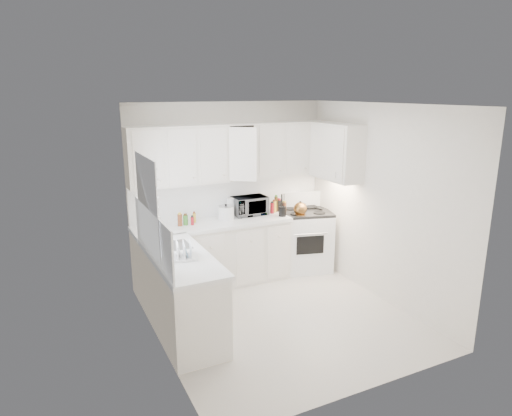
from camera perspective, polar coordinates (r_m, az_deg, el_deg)
floor at (r=5.83m, az=3.10°, el=-13.59°), size 3.20×3.20×0.00m
ceiling at (r=5.14m, az=3.51°, el=12.91°), size 3.20×3.20×0.00m
wall_back at (r=6.73m, az=-3.36°, el=2.15°), size 3.00×0.00×3.00m
wall_front at (r=4.09m, az=14.36°, el=-6.64°), size 3.00×0.00×3.00m
wall_left at (r=4.81m, az=-12.52°, el=-3.29°), size 0.00×3.20×3.20m
wall_right at (r=6.19m, az=15.51°, el=0.51°), size 0.00×3.20×3.20m
window_blinds at (r=5.08m, az=-13.40°, el=0.53°), size 0.06×0.96×1.06m
lower_cabinets_back at (r=6.57m, az=-5.39°, el=-5.95°), size 2.22×0.60×0.90m
lower_cabinets_left at (r=5.37m, az=-9.38°, el=-10.94°), size 0.60×1.60×0.90m
countertop_back at (r=6.41m, az=-5.46°, el=-2.00°), size 2.24×0.64×0.05m
countertop_left at (r=5.19m, az=-9.49°, el=-6.19°), size 0.64×1.62×0.05m
backsplash_back at (r=6.74m, az=-3.32°, el=1.51°), size 2.98×0.02×0.55m
backsplash_left at (r=5.02m, az=-12.91°, el=-3.45°), size 0.02×1.60×0.55m
upper_cabinets_back at (r=6.54m, az=-2.83°, el=3.58°), size 3.00×0.33×0.80m
upper_cabinets_right at (r=6.67m, az=9.93°, el=3.58°), size 0.33×0.90×0.80m
sink at (r=5.46m, az=-10.61°, el=-3.57°), size 0.42×0.38×0.30m
stove at (r=7.11m, az=6.08°, el=-3.05°), size 0.93×0.83×1.21m
tea_kettle at (r=6.76m, az=5.60°, el=0.02°), size 0.30×0.28×0.23m
frying_pan at (r=7.23m, az=6.70°, el=0.21°), size 0.35×0.47×0.04m
microwave at (r=6.72m, az=-0.85°, el=0.57°), size 0.50×0.29×0.34m
rice_cooker at (r=6.50m, az=-3.80°, el=-0.46°), size 0.28×0.28×0.23m
paper_towel at (r=6.66m, az=-3.20°, el=0.12°), size 0.12×0.12×0.27m
utensil_crock at (r=6.64m, az=3.36°, el=0.42°), size 0.12×0.12×0.35m
dish_rack at (r=5.06m, az=-9.59°, el=-5.22°), size 0.42×0.35×0.20m
spice_left_0 at (r=6.37m, az=-9.76°, el=-1.42°), size 0.06×0.06×0.13m
spice_left_1 at (r=6.30m, az=-8.88°, el=-1.55°), size 0.06×0.06×0.13m
spice_left_2 at (r=6.41m, az=-8.48°, el=-1.27°), size 0.06×0.06×0.13m
spice_left_3 at (r=6.35m, az=-7.59°, el=-1.39°), size 0.06×0.06×0.13m
sauce_right_0 at (r=6.91m, az=1.56°, el=0.32°), size 0.06×0.06×0.19m
sauce_right_1 at (r=6.88m, az=2.20°, el=0.25°), size 0.06×0.06×0.19m
sauce_right_2 at (r=6.96m, az=2.37°, el=0.41°), size 0.06×0.06×0.19m
sauce_right_3 at (r=6.93m, az=3.00°, el=0.35°), size 0.06×0.06×0.19m
sauce_right_4 at (r=7.01m, az=3.16°, el=0.51°), size 0.06×0.06×0.19m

